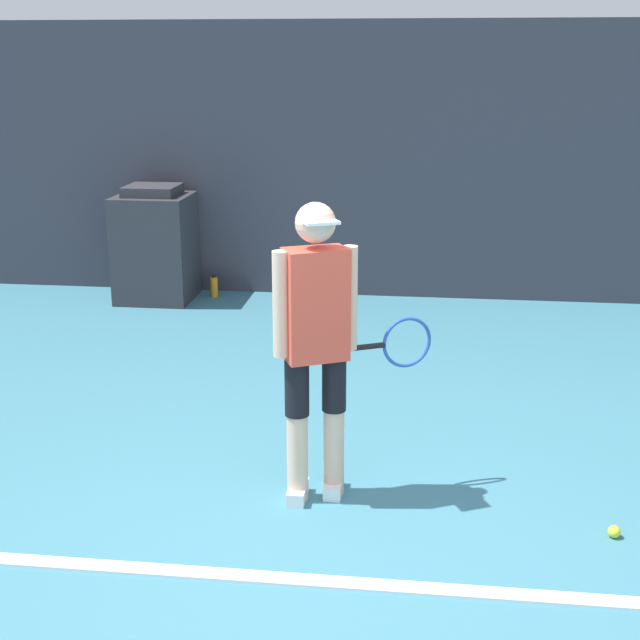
# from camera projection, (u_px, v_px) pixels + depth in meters

# --- Properties ---
(ground_plane) EXTENTS (24.00, 24.00, 0.00)m
(ground_plane) POSITION_uv_depth(u_px,v_px,m) (305.00, 563.00, 4.49)
(ground_plane) COLOR teal
(back_wall) EXTENTS (24.00, 0.10, 2.80)m
(back_wall) POSITION_uv_depth(u_px,v_px,m) (376.00, 162.00, 9.13)
(back_wall) COLOR #383842
(back_wall) RESTS_ON ground_plane
(court_baseline) EXTENTS (21.60, 0.10, 0.01)m
(court_baseline) POSITION_uv_depth(u_px,v_px,m) (301.00, 580.00, 4.33)
(court_baseline) COLOR white
(court_baseline) RESTS_ON ground_plane
(tennis_player) EXTENTS (0.86, 0.50, 1.72)m
(tennis_player) POSITION_uv_depth(u_px,v_px,m) (318.00, 339.00, 4.91)
(tennis_player) COLOR beige
(tennis_player) RESTS_ON ground_plane
(tennis_ball) EXTENTS (0.07, 0.07, 0.07)m
(tennis_ball) POSITION_uv_depth(u_px,v_px,m) (614.00, 532.00, 4.72)
(tennis_ball) COLOR #D1E533
(tennis_ball) RESTS_ON ground_plane
(covered_chair) EXTENTS (0.75, 0.72, 1.19)m
(covered_chair) POSITION_uv_depth(u_px,v_px,m) (155.00, 245.00, 9.19)
(covered_chair) COLOR #333338
(covered_chair) RESTS_ON ground_plane
(water_bottle) EXTENTS (0.08, 0.08, 0.24)m
(water_bottle) POSITION_uv_depth(u_px,v_px,m) (214.00, 287.00, 9.41)
(water_bottle) COLOR orange
(water_bottle) RESTS_ON ground_plane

